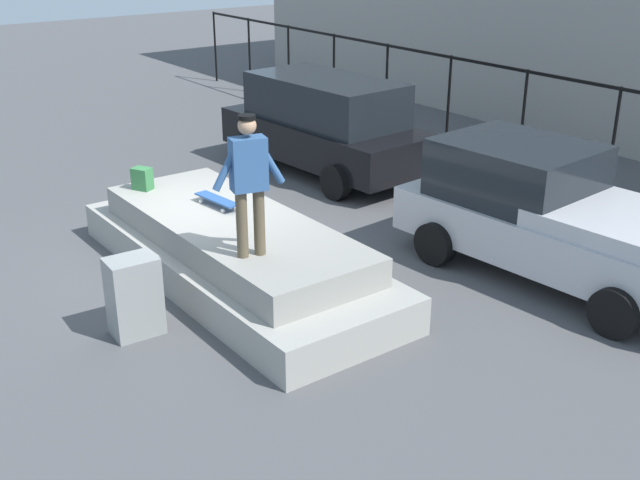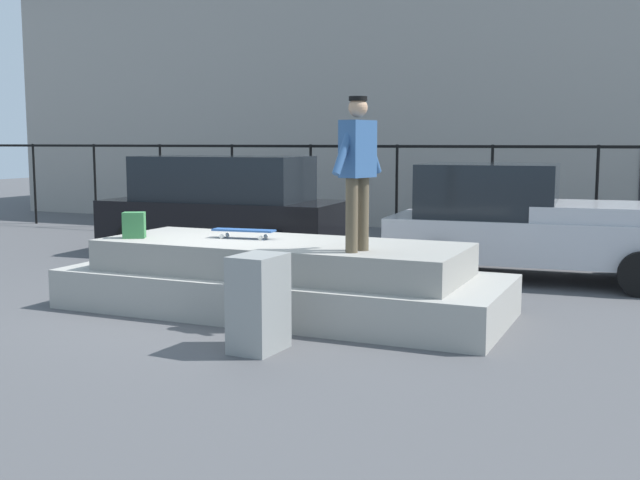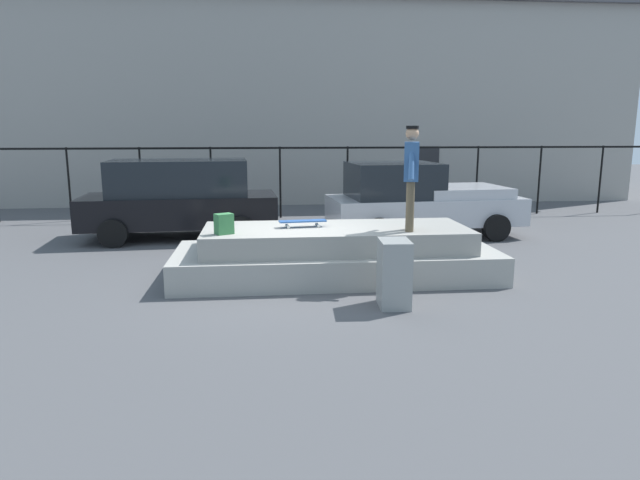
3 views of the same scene
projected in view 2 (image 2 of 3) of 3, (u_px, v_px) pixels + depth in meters
The scene contains 10 objects.
ground_plane at pixel (224, 309), 10.06m from camera, with size 60.00×60.00×0.00m, color #4C4C4F.
concrete_ledge at pixel (281, 280), 9.87m from camera, with size 5.67×2.14×0.90m.
skateboarder at pixel (358, 163), 8.78m from camera, with size 0.34×0.89×1.76m.
skateboard at pixel (244, 231), 10.10m from camera, with size 0.85×0.30×0.12m.
backpack at pixel (134, 225), 10.14m from camera, with size 0.28×0.20×0.34m, color #33723F.
car_black_hatchback_near at pixel (224, 203), 14.78m from camera, with size 4.67×2.35×1.88m.
car_silver_pickup_mid at pixel (530, 222), 12.15m from camera, with size 4.76×2.43×1.81m.
utility_box at pixel (259, 303), 7.97m from camera, with size 0.44×0.60×1.00m, color gray.
fence_row at pixel (397, 177), 16.35m from camera, with size 24.06×0.06×2.10m.
warehouse_building at pixel (475, 93), 22.65m from camera, with size 26.39×9.28×7.14m.
Camera 2 is at (5.13, -8.53, 2.15)m, focal length 43.52 mm.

